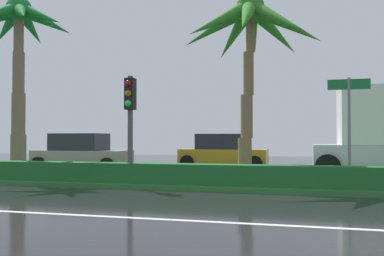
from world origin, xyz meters
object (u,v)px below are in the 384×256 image
Objects in this scene: car_in_traffic_leading at (81,153)px; car_in_traffic_second at (223,152)px; palm_tree_mid_left at (250,31)px; street_name_sign at (349,117)px; palm_tree_far_left at (19,36)px; traffic_signal_median_left at (130,109)px.

car_in_traffic_leading and car_in_traffic_second have the same top height.
street_name_sign is at bearing -27.93° from palm_tree_mid_left.
car_in_traffic_second is at bearing 107.01° from palm_tree_mid_left.
car_in_traffic_second is at bearing 119.96° from street_name_sign.
palm_tree_far_left is at bearing -177.76° from palm_tree_mid_left.
car_in_traffic_second is at bearing 82.00° from traffic_signal_median_left.
palm_tree_mid_left is at bearing 152.07° from street_name_sign.
car_in_traffic_leading is 6.83m from car_in_traffic_second.
car_in_traffic_leading is (0.26, 4.08, -4.42)m from palm_tree_far_left.
palm_tree_far_left reaches higher than car_in_traffic_leading.
traffic_signal_median_left is 0.76× the size of car_in_traffic_second.
palm_tree_mid_left is at bearing -72.99° from car_in_traffic_second.
car_in_traffic_leading is at bearing 130.66° from traffic_signal_median_left.
street_name_sign is 10.18m from car_in_traffic_second.
palm_tree_far_left is 5.80m from traffic_signal_median_left.
traffic_signal_median_left is at bearing -49.34° from car_in_traffic_leading.
palm_tree_far_left is at bearing 165.13° from traffic_signal_median_left.
street_name_sign is 12.17m from car_in_traffic_leading.
traffic_signal_median_left is 0.76× the size of car_in_traffic_leading.
palm_tree_far_left is 2.01× the size of traffic_signal_median_left.
street_name_sign is (11.17, -1.17, -3.17)m from palm_tree_far_left.
car_in_traffic_second is (5.87, 3.50, 0.00)m from car_in_traffic_leading.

